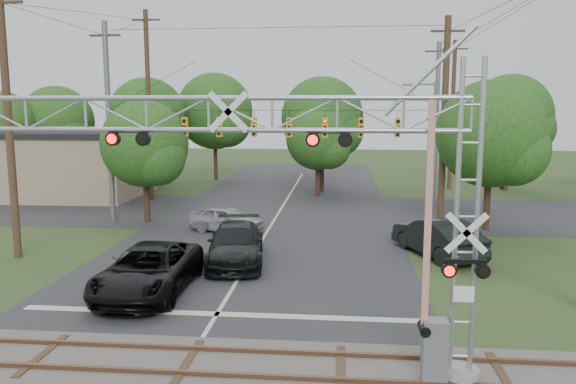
# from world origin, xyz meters

# --- Properties ---
(road_main) EXTENTS (14.00, 90.00, 0.02)m
(road_main) POSITION_xyz_m (0.00, 10.00, 0.01)
(road_main) COLOR #28272A
(road_main) RESTS_ON ground
(road_cross) EXTENTS (90.00, 12.00, 0.02)m
(road_cross) POSITION_xyz_m (0.00, 24.00, 0.01)
(road_cross) COLOR #28272A
(road_cross) RESTS_ON ground
(railroad_track) EXTENTS (90.00, 3.20, 0.17)m
(railroad_track) POSITION_xyz_m (0.00, 2.00, 0.03)
(railroad_track) COLOR #45423C
(railroad_track) RESTS_ON ground
(crossing_gantry) EXTENTS (12.80, 0.99, 7.78)m
(crossing_gantry) POSITION_xyz_m (3.17, 1.64, 4.88)
(crossing_gantry) COLOR gray
(crossing_gantry) RESTS_ON ground
(traffic_signal_span) EXTENTS (19.34, 0.36, 11.50)m
(traffic_signal_span) POSITION_xyz_m (0.85, 20.00, 5.71)
(traffic_signal_span) COLOR slate
(traffic_signal_span) RESTS_ON ground
(pickup_black) EXTENTS (2.88, 6.14, 1.70)m
(pickup_black) POSITION_xyz_m (-2.92, 7.43, 0.85)
(pickup_black) COLOR black
(pickup_black) RESTS_ON ground
(car_dark) EXTENTS (3.06, 5.97, 1.66)m
(car_dark) POSITION_xyz_m (-0.54, 11.66, 0.83)
(car_dark) COLOR black
(car_dark) RESTS_ON ground
(sedan_silver) EXTENTS (4.45, 2.89, 1.41)m
(sedan_silver) POSITION_xyz_m (-2.17, 17.65, 0.70)
(sedan_silver) COLOR #929499
(sedan_silver) RESTS_ON ground
(suv_dark) EXTENTS (3.78, 5.60, 1.75)m
(suv_dark) POSITION_xyz_m (8.30, 13.70, 0.87)
(suv_dark) COLOR black
(suv_dark) RESTS_ON ground
(commercial_building) EXTENTS (21.15, 11.08, 4.91)m
(commercial_building) POSITION_xyz_m (-21.51, 29.53, 2.46)
(commercial_building) COLOR gray
(commercial_building) RESTS_ON ground
(streetlight) EXTENTS (2.24, 0.23, 8.38)m
(streetlight) POSITION_xyz_m (9.93, 27.05, 4.69)
(streetlight) COLOR slate
(streetlight) RESTS_ON ground
(utility_poles) EXTENTS (25.30, 28.76, 13.43)m
(utility_poles) POSITION_xyz_m (2.81, 22.76, 6.19)
(utility_poles) COLOR #402F1D
(utility_poles) RESTS_ON ground
(treeline) EXTENTS (55.14, 26.28, 9.83)m
(treeline) POSITION_xyz_m (-0.14, 32.29, 5.54)
(treeline) COLOR #372219
(treeline) RESTS_ON ground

